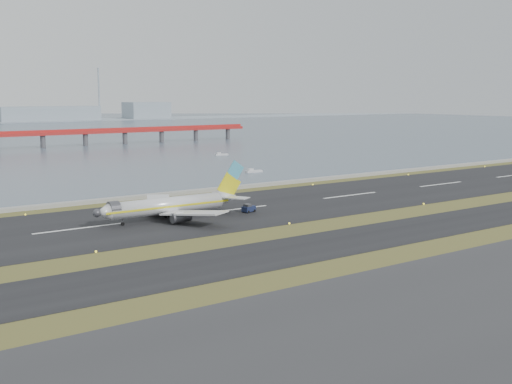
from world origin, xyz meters
The scene contains 9 objects.
ground centered at (0.00, 0.00, 0.00)m, with size 1000.00×1000.00×0.00m, color #3E4E1B.
taxiway_strip centered at (0.00, -12.00, 0.05)m, with size 1000.00×18.00×0.10m, color black.
runway_strip centered at (0.00, 30.00, 0.05)m, with size 1000.00×45.00×0.10m, color black.
seawall centered at (0.00, 60.00, 0.50)m, with size 1000.00×2.50×1.00m, color gray.
red_pier centered at (20.00, 250.00, 7.28)m, with size 260.00×5.00×10.20m.
airliner centered at (-18.54, 27.43, 3.46)m, with size 38.52×32.89×12.80m.
pushback_tug centered at (0.89, 24.82, 1.05)m, with size 3.77×2.76×2.17m.
workboat_near centered at (49.12, 91.51, 0.50)m, with size 6.63×2.60×1.57m.
workboat_far centered at (75.71, 156.25, 0.48)m, with size 6.57×3.30×1.53m.
Camera 1 is at (-87.06, -102.64, 28.58)m, focal length 45.00 mm.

